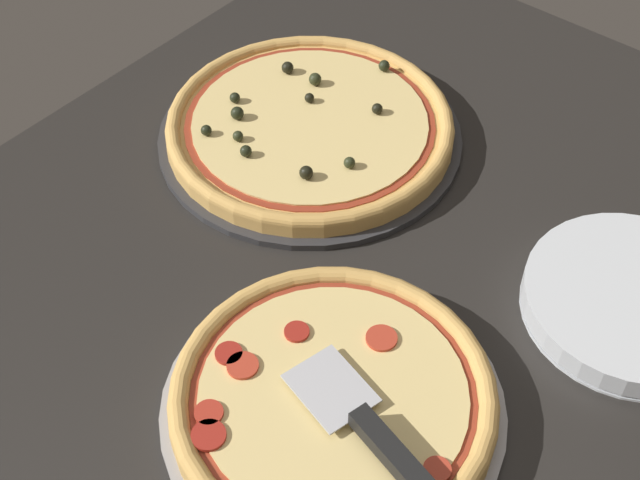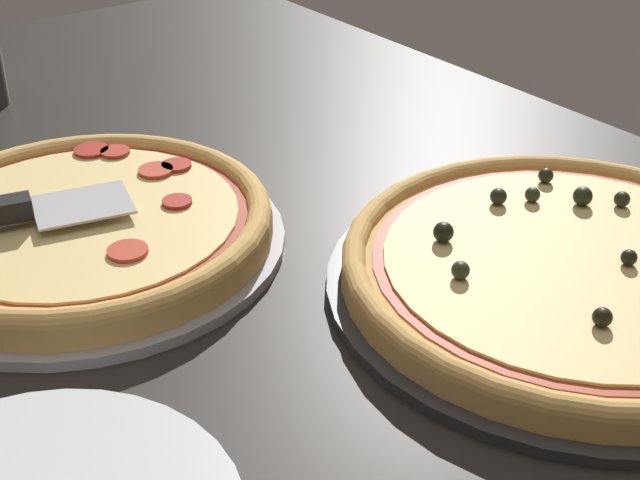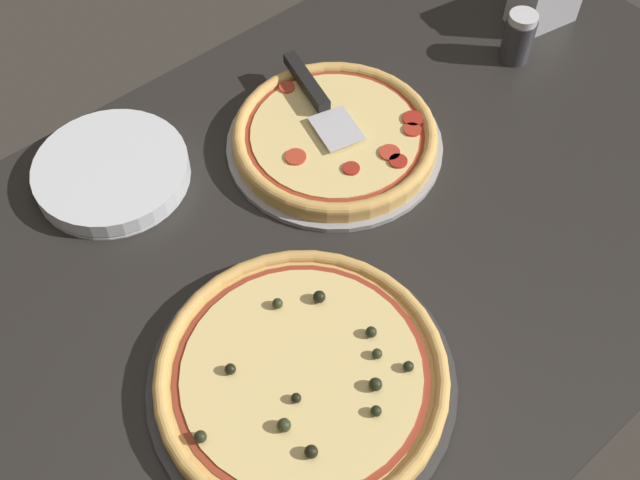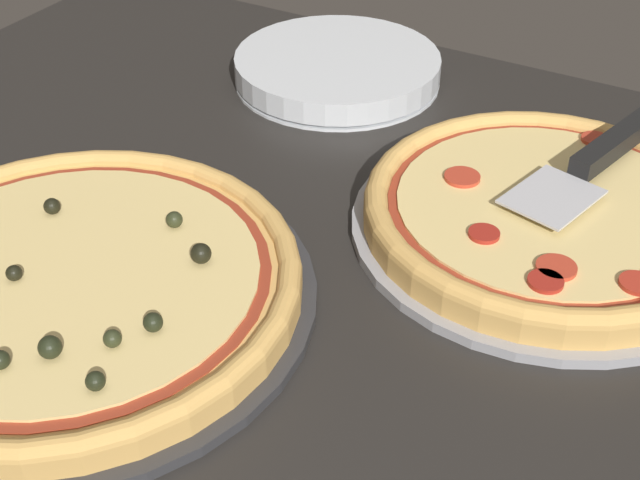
{
  "view_description": "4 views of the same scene",
  "coord_description": "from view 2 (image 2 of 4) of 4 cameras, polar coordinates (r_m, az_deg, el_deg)",
  "views": [
    {
      "loc": [
        -44.83,
        -45.37,
        82.49
      ],
      "look_at": [
        11.09,
        0.89,
        3.0
      ],
      "focal_mm": 50.0,
      "sensor_mm": 36.0,
      "label": 1
    },
    {
      "loc": [
        64.7,
        -39.69,
        43.03
      ],
      "look_at": [
        11.09,
        0.89,
        3.0
      ],
      "focal_mm": 50.0,
      "sensor_mm": 36.0,
      "label": 2
    },
    {
      "loc": [
        53.43,
        50.76,
        94.64
      ],
      "look_at": [
        11.09,
        0.89,
        3.0
      ],
      "focal_mm": 42.0,
      "sensor_mm": 36.0,
      "label": 3
    },
    {
      "loc": [
        -20.3,
        56.02,
        50.21
      ],
      "look_at": [
        11.09,
        0.89,
        3.0
      ],
      "focal_mm": 50.0,
      "sensor_mm": 36.0,
      "label": 4
    }
  ],
  "objects": [
    {
      "name": "pizza_back",
      "position": [
        0.78,
        16.04,
        -1.67
      ],
      "size": [
        39.77,
        39.77,
        4.14
      ],
      "color": "tan",
      "rests_on": "pizza_pan_back"
    },
    {
      "name": "pizza_front",
      "position": [
        0.84,
        -14.85,
        1.1
      ],
      "size": [
        34.58,
        34.58,
        3.25
      ],
      "color": "tan",
      "rests_on": "pizza_pan_front"
    },
    {
      "name": "pizza_pan_back",
      "position": [
        0.79,
        15.83,
        -2.91
      ],
      "size": [
        42.31,
        42.31,
        1.0
      ],
      "primitive_type": "cylinder",
      "color": "#2D2D30",
      "rests_on": "ground_plane"
    },
    {
      "name": "ground_plane",
      "position": [
        0.88,
        -4.82,
        0.08
      ],
      "size": [
        151.7,
        96.45,
        3.6
      ],
      "primitive_type": "cube",
      "color": "black"
    },
    {
      "name": "pizza_pan_front",
      "position": [
        0.85,
        -14.67,
        -0.18
      ],
      "size": [
        36.78,
        36.78,
        1.0
      ],
      "primitive_type": "cylinder",
      "color": "#939399",
      "rests_on": "ground_plane"
    }
  ]
}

